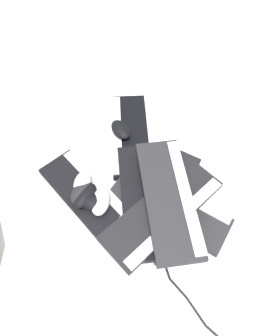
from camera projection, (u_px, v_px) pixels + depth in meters
name	position (u px, v px, depth m)	size (l,w,h in m)	color
ground_plane	(115.00, 177.00, 1.17)	(3.20, 3.20, 0.00)	white
keyboard_0	(170.00, 205.00, 1.09)	(0.44, 0.16, 0.03)	#232326
keyboard_1	(129.00, 134.00, 1.27)	(0.38, 0.44, 0.03)	black
keyboard_2	(89.00, 197.00, 1.11)	(0.46, 0.26, 0.03)	black
keyboard_3	(158.00, 195.00, 1.08)	(0.18, 0.45, 0.03)	black
keyboard_4	(144.00, 198.00, 1.04)	(0.39, 0.44, 0.03)	black
keyboard_5	(163.00, 211.00, 0.98)	(0.25, 0.46, 0.03)	black
keyboard_6	(169.00, 197.00, 0.97)	(0.40, 0.43, 0.03)	#232326
mouse_0	(93.00, 202.00, 1.06)	(0.11, 0.07, 0.04)	black
mouse_1	(101.00, 202.00, 1.06)	(0.11, 0.07, 0.04)	silver
mouse_2	(83.00, 184.00, 1.10)	(0.11, 0.07, 0.04)	#B7B7BC
mouse_3	(85.00, 195.00, 1.07)	(0.11, 0.07, 0.04)	black
mouse_4	(82.00, 191.00, 1.08)	(0.11, 0.07, 0.04)	black
mouse_5	(121.00, 130.00, 1.24)	(0.11, 0.07, 0.04)	black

